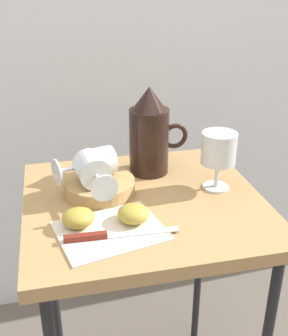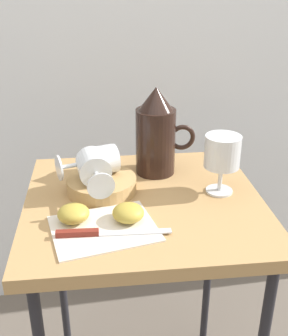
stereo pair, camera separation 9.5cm
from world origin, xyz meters
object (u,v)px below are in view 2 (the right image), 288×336
at_px(table, 144,226).
at_px(basket_tray, 102,184).
at_px(pitcher, 156,139).
at_px(wine_glass_tipped_near, 94,168).
at_px(knife, 97,233).
at_px(apple_half_right, 128,213).
at_px(wine_glass_upright, 222,155).
at_px(wine_glass_tipped_far, 98,161).
at_px(apple_half_left, 73,214).

distance_m(table, basket_tray, 0.14).
bearing_deg(pitcher, table, -108.10).
relative_size(wine_glass_tipped_near, knife, 0.64).
relative_size(table, apple_half_right, 10.81).
relative_size(wine_glass_upright, knife, 0.62).
height_order(pitcher, wine_glass_tipped_near, pitcher).
bearing_deg(wine_glass_tipped_far, basket_tray, -75.74).
relative_size(pitcher, apple_half_right, 3.38).
distance_m(table, wine_glass_upright, 0.25).
height_order(table, wine_glass_tipped_far, wine_glass_tipped_far).
height_order(table, basket_tray, basket_tray).
xyz_separation_m(wine_glass_upright, apple_half_left, (-0.34, -0.10, -0.07)).
bearing_deg(wine_glass_upright, pitcher, 137.00).
distance_m(basket_tray, wine_glass_tipped_near, 0.06).
height_order(basket_tray, pitcher, pitcher).
distance_m(pitcher, apple_half_left, 0.31).
bearing_deg(wine_glass_tipped_near, apple_half_left, -111.34).
bearing_deg(wine_glass_upright, basket_tray, 172.85).
bearing_deg(apple_half_left, knife, -50.19).
bearing_deg(basket_tray, knife, -94.48).
distance_m(table, apple_half_left, 0.20).
height_order(apple_half_right, knife, apple_half_right).
relative_size(wine_glass_tipped_near, apple_half_right, 2.22).
relative_size(basket_tray, pitcher, 0.73).
relative_size(apple_half_left, apple_half_right, 1.00).
distance_m(wine_glass_tipped_near, apple_half_right, 0.15).
distance_m(wine_glass_tipped_far, apple_half_left, 0.17).
bearing_deg(apple_half_left, wine_glass_tipped_near, 68.66).
bearing_deg(knife, wine_glass_tipped_far, 87.49).
distance_m(wine_glass_tipped_far, apple_half_right, 0.18).
relative_size(wine_glass_tipped_near, apple_half_left, 2.22).
height_order(wine_glass_upright, wine_glass_tipped_near, wine_glass_upright).
height_order(wine_glass_upright, wine_glass_tipped_far, wine_glass_upright).
bearing_deg(wine_glass_tipped_near, wine_glass_tipped_far, 75.19).
bearing_deg(knife, pitcher, 60.85).
distance_m(pitcher, wine_glass_upright, 0.19).
height_order(wine_glass_upright, apple_half_left, wine_glass_upright).
height_order(pitcher, apple_half_right, pitcher).
distance_m(table, apple_half_right, 0.14).
relative_size(wine_glass_tipped_far, knife, 0.67).
bearing_deg(apple_half_left, table, 27.86).
xyz_separation_m(table, basket_tray, (-0.10, 0.05, 0.09)).
bearing_deg(wine_glass_tipped_near, pitcher, 34.92).
bearing_deg(wine_glass_tipped_near, apple_half_right, -61.27).
bearing_deg(pitcher, wine_glass_tipped_near, -145.08).
distance_m(pitcher, wine_glass_tipped_far, 0.17).
height_order(basket_tray, knife, basket_tray).
height_order(apple_half_left, apple_half_right, same).
distance_m(wine_glass_tipped_near, apple_half_left, 0.13).
bearing_deg(apple_half_right, wine_glass_tipped_far, 109.13).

